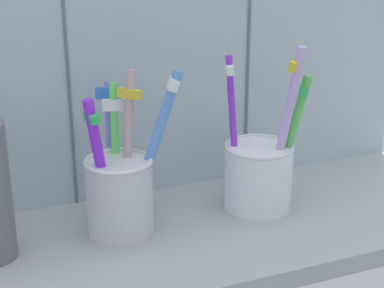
# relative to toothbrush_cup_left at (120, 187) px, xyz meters

# --- Properties ---
(counter_slab) EXTENTS (0.64, 0.22, 0.02)m
(counter_slab) POSITION_rel_toothbrush_cup_left_xyz_m (0.08, -0.03, -0.06)
(counter_slab) COLOR #9EA3A8
(counter_slab) RESTS_ON ground
(tile_wall_back) EXTENTS (0.64, 0.02, 0.45)m
(tile_wall_back) POSITION_rel_toothbrush_cup_left_xyz_m (0.08, 0.09, 0.16)
(tile_wall_back) COLOR #B2C1CC
(tile_wall_back) RESTS_ON ground
(toothbrush_cup_left) EXTENTS (0.10, 0.09, 0.17)m
(toothbrush_cup_left) POSITION_rel_toothbrush_cup_left_xyz_m (0.00, 0.00, 0.00)
(toothbrush_cup_left) COLOR silver
(toothbrush_cup_left) RESTS_ON counter_slab
(toothbrush_cup_right) EXTENTS (0.09, 0.08, 0.18)m
(toothbrush_cup_right) POSITION_rel_toothbrush_cup_left_xyz_m (0.16, -0.00, -0.01)
(toothbrush_cup_right) COLOR white
(toothbrush_cup_right) RESTS_ON counter_slab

